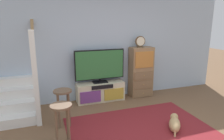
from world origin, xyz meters
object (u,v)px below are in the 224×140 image
television (100,65)px  dog (175,123)px  desk_clock (140,42)px  bar_stool_far (63,99)px  media_console (100,92)px  bar_stool_near (62,115)px  side_cabinet (141,72)px

television → dog: 2.17m
desk_clock → bar_stool_far: (-2.05, -0.95, -0.91)m
media_console → bar_stool_near: bar_stool_near is taller
dog → television: bearing=116.5°
media_console → bar_stool_far: bearing=-136.4°
media_console → dog: bearing=-63.2°
desk_clock → dog: 2.22m
media_console → television: bearing=90.0°
desk_clock → dog: bearing=-94.9°
television → dog: size_ratio=2.50×
desk_clock → bar_stool_near: size_ratio=0.41×
bar_stool_far → desk_clock: bearing=24.8°
bar_stool_far → bar_stool_near: bearing=-98.1°
television → bar_stool_far: size_ratio=1.74×
side_cabinet → bar_stool_near: (-2.20, -1.59, -0.13)m
media_console → television: (-0.00, 0.02, 0.67)m
media_console → dog: (0.90, -1.78, -0.12)m
television → side_cabinet: (1.11, -0.01, -0.25)m
bar_stool_far → dog: (1.90, -0.83, -0.41)m
bar_stool_near → dog: bar_stool_near is taller
desk_clock → bar_stool_near: desk_clock is taller
side_cabinet → desk_clock: bearing=-165.0°
television → dog: bearing=-63.5°
dog → bar_stool_far: bearing=156.3°
media_console → side_cabinet: size_ratio=0.91×
media_console → desk_clock: desk_clock is taller
media_console → bar_stool_far: size_ratio=1.67×
bar_stool_far → dog: bearing=-23.7°
side_cabinet → bar_stool_far: 2.32m
bar_stool_near → dog: 2.04m
desk_clock → side_cabinet: bearing=15.0°
side_cabinet → dog: size_ratio=2.65×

